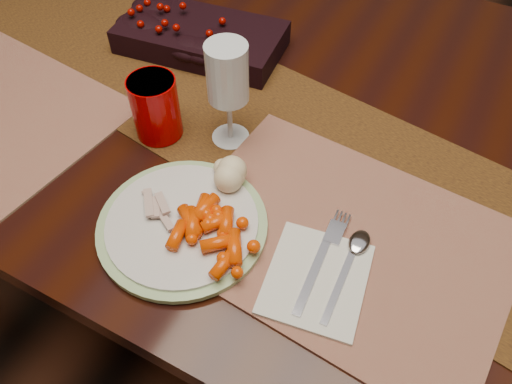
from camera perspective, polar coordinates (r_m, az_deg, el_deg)
The scene contains 14 objects.
floor at distance 1.50m, azimuth 3.57°, elevation -12.29°, with size 5.00×5.00×0.00m, color black.
dining_table at distance 1.18m, azimuth 4.45°, elevation -3.97°, with size 1.80×1.00×0.75m, color black.
table_runner at distance 0.85m, azimuth 0.41°, elevation 7.70°, with size 1.51×0.31×0.00m, color #412811.
centerpiece at distance 1.01m, azimuth -6.34°, elevation 17.54°, with size 0.31×0.16×0.06m, color black, non-canonical shape.
placemat_main at distance 0.71m, azimuth 9.96°, elevation -5.43°, with size 0.45×0.33×0.00m, color brown.
dinner_plate at distance 0.71m, azimuth -8.42°, elevation -3.67°, with size 0.24×0.24×0.01m, color silver.
baby_carrots at distance 0.67m, azimuth -4.93°, elevation -4.93°, with size 0.11×0.09×0.02m, color #DE3C00, non-canonical shape.
mashed_potatoes at distance 0.72m, azimuth -3.21°, elevation 1.92°, with size 0.07×0.06×0.04m, color beige, non-canonical shape.
turkey_shreds at distance 0.72m, azimuth -11.05°, elevation -1.56°, with size 0.08×0.07×0.02m, color beige, non-canonical shape.
napkin at distance 0.67m, azimuth 6.91°, elevation -9.80°, with size 0.13×0.15×0.01m, color silver.
fork at distance 0.67m, azimuth 7.11°, elevation -8.22°, with size 0.02×0.16×0.00m, color silver, non-canonical shape.
spoon at distance 0.67m, azimuth 10.16°, elevation -9.03°, with size 0.03×0.14×0.00m, color silver, non-canonical shape.
red_cup at distance 0.82m, azimuth -11.41°, elevation 9.44°, with size 0.08×0.08×0.10m, color #A90101.
wine_glass at distance 0.77m, azimuth -3.16°, elevation 10.90°, with size 0.06×0.06×0.18m, color white, non-canonical shape.
Camera 1 is at (0.24, -0.64, 1.33)m, focal length 35.00 mm.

